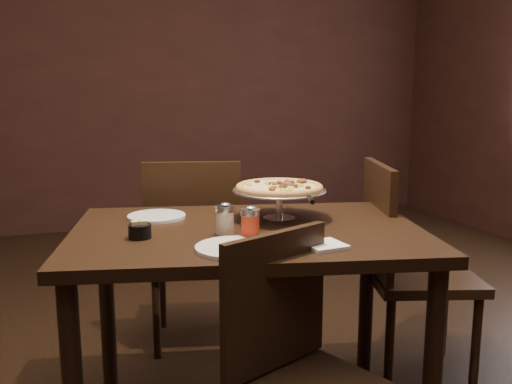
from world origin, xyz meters
name	(u,v)px	position (x,y,z in m)	size (l,w,h in m)	color
room	(280,69)	(0.06, 0.03, 1.40)	(6.04, 7.04, 2.84)	black
dining_table	(248,256)	(-0.07, 0.00, 0.71)	(1.46, 1.13, 0.82)	black
pizza_stand	(279,188)	(0.09, 0.10, 0.94)	(0.38, 0.38, 0.15)	silver
parmesan_shaker	(225,219)	(-0.18, -0.05, 0.87)	(0.07, 0.07, 0.12)	beige
pepper_flake_shaker	(250,223)	(-0.11, -0.14, 0.87)	(0.07, 0.07, 0.12)	maroon
packet_caddy	(140,231)	(-0.47, -0.01, 0.84)	(0.08, 0.08, 0.06)	black
napkin_stack	(325,245)	(0.09, -0.32, 0.82)	(0.12, 0.12, 0.01)	white
plate_left	(157,216)	(-0.37, 0.29, 0.82)	(0.23, 0.23, 0.01)	silver
plate_near	(235,248)	(-0.20, -0.25, 0.82)	(0.26, 0.26, 0.01)	silver
serving_spatula	(311,200)	(0.12, -0.14, 0.94)	(0.13, 0.13, 0.02)	silver
chair_far	(194,247)	(-0.11, 0.76, 0.54)	(0.56, 0.56, 0.99)	black
chair_near	(302,370)	(-0.07, -0.50, 0.49)	(0.55, 0.55, 0.90)	black
chair_side	(405,263)	(0.73, 0.16, 0.55)	(0.58, 0.58, 1.00)	black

